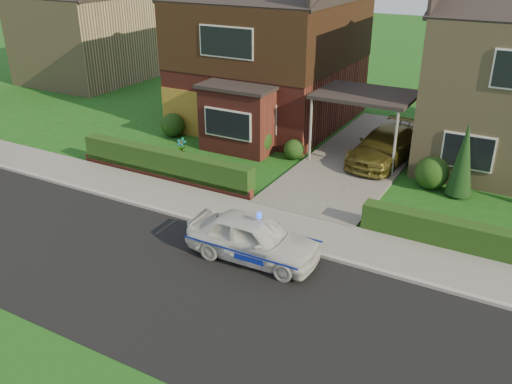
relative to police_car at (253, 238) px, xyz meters
The scene contains 22 objects.
ground 2.15m from the police_car, 88.05° to the right, with size 120.00×120.00×0.00m, color #155015.
road 2.15m from the police_car, 88.05° to the right, with size 60.00×6.00×0.02m, color black.
kerb 1.17m from the police_car, 86.01° to the left, with size 60.00×0.16×0.12m, color #9E9993.
sidewalk 2.14m from the police_car, 88.05° to the left, with size 60.00×2.00×0.10m, color slate.
driveway 8.97m from the police_car, 89.55° to the left, with size 3.80×12.00×0.12m, color #666059.
house_left 13.53m from the police_car, 115.73° to the left, with size 7.50×9.53×7.25m.
carport_link 9.13m from the police_car, 89.55° to the left, with size 3.80×3.00×2.77m.
garage_door 11.39m from the police_car, 135.95° to the left, with size 2.20×0.10×2.10m, color olive.
dwarf_wall 6.61m from the police_car, 150.42° to the left, with size 7.70×0.25×0.36m, color maroon.
hedge_left 6.70m from the police_car, 149.30° to the left, with size 7.50×0.55×0.90m, color #183711.
hedge_right 6.77m from the police_car, 29.36° to the left, with size 7.50×0.55×0.80m, color #183711.
shrub_left_far 11.25m from the police_car, 138.52° to the left, with size 1.08×1.08×1.08m, color #183711.
shrub_left_mid 8.25m from the police_car, 118.46° to the left, with size 1.32×1.32×1.32m, color #183711.
shrub_left_near 7.91m from the police_car, 107.15° to the left, with size 0.84×0.84×0.84m, color #183711.
shrub_right_near 8.05m from the police_car, 66.02° to the left, with size 1.20×1.20×1.20m, color #183711.
conifer_a 8.35m from the police_car, 59.16° to the left, with size 0.90×0.90×2.60m, color black.
neighbour_left 24.41m from the police_car, 145.01° to the left, with size 6.50×7.00×5.20m, color #94825B.
police_car is the anchor object (origin of this frame).
driveway_car 8.90m from the police_car, 83.10° to the left, with size 1.81×4.45×1.29m, color olive.
potted_plant_a 8.41m from the police_car, 139.94° to the left, with size 0.44×0.30×0.84m, color gray.
potted_plant_b 8.78m from the police_car, 151.66° to the left, with size 0.39×0.32×0.72m, color gray.
potted_plant_c 4.70m from the police_car, 121.20° to the left, with size 0.38×0.38×0.68m, color gray.
Camera 1 is at (6.40, -9.41, 8.19)m, focal length 38.00 mm.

